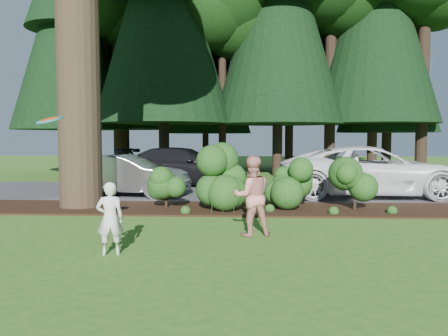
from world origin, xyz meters
The scene contains 12 objects.
ground centered at (0.00, 0.00, 0.00)m, with size 80.00×80.00×0.00m, color #2A621C.
mulch_bed centered at (0.00, 3.25, 0.03)m, with size 16.00×2.50×0.05m, color black.
driveway centered at (0.00, 7.50, 0.01)m, with size 22.00×6.00×0.03m, color #38383A.
shrub_row centered at (0.77, 3.14, 0.81)m, with size 6.53×1.60×1.61m.
lily_cluster centered at (-0.30, 2.40, 0.50)m, with size 0.69×0.09×0.57m.
tree_wall centered at (0.25, 16.38, 9.50)m, with size 25.66×12.15×17.09m.
car_silver_wagon centered at (-3.94, 5.98, 0.75)m, with size 1.53×4.39×1.45m, color #B8B8BD.
car_white_suv centered at (4.70, 6.21, 0.91)m, with size 2.92×6.34×1.76m, color white.
car_dark_suv centered at (-2.42, 9.49, 0.84)m, with size 2.28×5.60×1.63m, color black.
child centered at (-2.08, -1.76, 0.65)m, with size 0.48×0.31×1.31m, color silver.
adult centered at (0.45, -0.10, 0.85)m, with size 0.83×0.64×1.70m, color red.
frisbee centered at (-3.10, -1.82, 2.40)m, with size 0.48×0.46×0.20m.
Camera 1 is at (0.36, -9.31, 2.09)m, focal length 35.00 mm.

